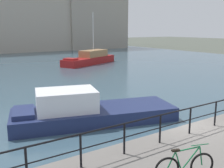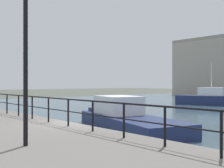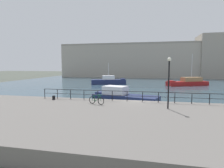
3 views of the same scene
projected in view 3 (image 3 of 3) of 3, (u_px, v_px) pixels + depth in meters
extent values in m
plane|color=#4C5147|center=(135.00, 110.00, 20.52)|extent=(240.00, 240.00, 0.00)
cube|color=#385160|center=(145.00, 83.00, 49.91)|extent=(80.00, 60.00, 0.01)
cube|color=slate|center=(127.00, 123.00, 14.15)|extent=(56.00, 13.00, 1.03)
cube|color=#A89E8E|center=(148.00, 62.00, 74.77)|extent=(68.60, 11.02, 12.51)
cube|color=gray|center=(221.00, 57.00, 69.17)|extent=(16.15, 12.13, 15.73)
cube|color=gray|center=(148.00, 43.00, 69.05)|extent=(68.60, 0.60, 0.70)
cube|color=navy|center=(109.00, 82.00, 47.86)|extent=(8.91, 4.73, 1.19)
cube|color=silver|center=(108.00, 78.00, 47.75)|extent=(3.38, 2.61, 1.02)
cube|color=navy|center=(123.00, 79.00, 48.15)|extent=(1.46, 1.78, 0.24)
cylinder|color=silver|center=(108.00, 69.00, 47.54)|extent=(0.10, 0.10, 3.16)
cube|color=navy|center=(125.00, 98.00, 25.77)|extent=(9.39, 5.25, 0.76)
cube|color=silver|center=(115.00, 90.00, 26.40)|extent=(3.59, 2.94, 1.14)
cube|color=navy|center=(102.00, 92.00, 27.48)|extent=(1.59, 2.25, 0.24)
cube|color=maroon|center=(187.00, 83.00, 44.69)|extent=(10.07, 6.44, 0.99)
cube|color=#997047|center=(191.00, 79.00, 44.83)|extent=(5.06, 3.86, 0.97)
cube|color=maroon|center=(171.00, 81.00, 43.69)|extent=(1.81, 2.06, 0.24)
cylinder|color=silver|center=(192.00, 66.00, 44.51)|extent=(0.10, 0.10, 5.45)
cylinder|color=black|center=(45.00, 93.00, 21.78)|extent=(0.07, 0.07, 1.05)
cylinder|color=black|center=(57.00, 94.00, 21.45)|extent=(0.07, 0.07, 1.05)
cylinder|color=black|center=(70.00, 94.00, 21.12)|extent=(0.07, 0.07, 1.05)
cylinder|color=black|center=(84.00, 95.00, 20.79)|extent=(0.07, 0.07, 1.05)
cylinder|color=black|center=(98.00, 95.00, 20.46)|extent=(0.07, 0.07, 1.05)
cylinder|color=black|center=(112.00, 96.00, 20.13)|extent=(0.07, 0.07, 1.05)
cylinder|color=black|center=(127.00, 96.00, 19.80)|extent=(0.07, 0.07, 1.05)
cylinder|color=black|center=(142.00, 97.00, 19.47)|extent=(0.07, 0.07, 1.05)
cylinder|color=black|center=(158.00, 97.00, 19.14)|extent=(0.07, 0.07, 1.05)
cylinder|color=black|center=(175.00, 98.00, 18.81)|extent=(0.07, 0.07, 1.05)
cylinder|color=black|center=(192.00, 99.00, 18.48)|extent=(0.07, 0.07, 1.05)
cylinder|color=black|center=(210.00, 99.00, 18.15)|extent=(0.07, 0.07, 1.05)
cylinder|color=black|center=(150.00, 92.00, 19.25)|extent=(23.87, 0.06, 0.06)
cylinder|color=black|center=(150.00, 97.00, 19.30)|extent=(23.87, 0.04, 0.04)
torus|color=black|center=(101.00, 101.00, 18.02)|extent=(0.70, 0.30, 0.72)
torus|color=black|center=(92.00, 100.00, 18.57)|extent=(0.70, 0.30, 0.72)
cylinder|color=#146638|center=(98.00, 98.00, 18.19)|extent=(0.53, 0.22, 0.66)
cylinder|color=#146638|center=(95.00, 98.00, 18.38)|extent=(0.23, 0.11, 0.58)
cylinder|color=#146638|center=(97.00, 95.00, 18.21)|extent=(0.69, 0.28, 0.11)
cylinder|color=#146638|center=(94.00, 101.00, 18.46)|extent=(0.42, 0.18, 0.12)
cylinder|color=#146638|center=(93.00, 98.00, 18.48)|extent=(0.25, 0.12, 0.51)
cylinder|color=#146638|center=(100.00, 98.00, 18.02)|extent=(0.14, 0.08, 0.57)
cube|color=black|center=(94.00, 95.00, 18.40)|extent=(0.24, 0.16, 0.05)
cylinder|color=#146638|center=(100.00, 95.00, 18.01)|extent=(0.50, 0.20, 0.02)
cylinder|color=black|center=(54.00, 98.00, 20.75)|extent=(0.32, 0.32, 0.44)
cylinder|color=black|center=(169.00, 85.00, 16.15)|extent=(0.12, 0.12, 4.13)
sphere|color=silver|center=(169.00, 59.00, 15.93)|extent=(0.32, 0.32, 0.32)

